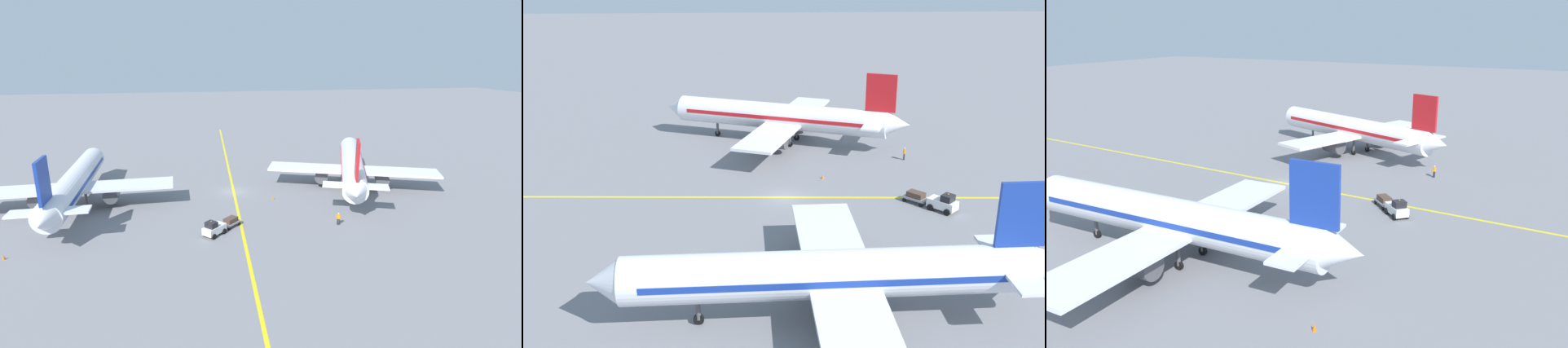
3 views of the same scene
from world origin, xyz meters
The scene contains 9 objects.
ground_plane centered at (0.00, 0.00, 0.00)m, with size 400.00×400.00×0.00m, color slate.
apron_yellow_centreline centered at (0.00, 0.00, 0.00)m, with size 0.40×120.00×0.01m, color yellow.
airplane_at_gate centered at (-23.57, -2.59, 3.71)m, with size 28.11×35.46×10.60m.
airplane_adjacent_stand centered at (20.15, -0.70, 3.71)m, with size 28.01×34.22×10.60m.
baggage_tug_white centered at (-4.46, -16.43, 0.90)m, with size 3.19×3.17×2.11m.
baggage_cart_trailing centered at (-2.11, -14.12, 0.76)m, with size 2.84×2.82×1.24m.
ground_crew_worker centered at (11.96, -16.12, 0.91)m, with size 0.54×0.35×1.68m.
traffic_cone_near_nose centered at (5.61, -4.81, 0.28)m, with size 0.32×0.32×0.55m, color orange.
traffic_cone_by_wingtip centered at (-20.53, 4.38, 0.28)m, with size 0.32×0.32×0.55m, color orange.
Camera 2 is at (-62.20, 2.95, 26.11)m, focal length 42.00 mm.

